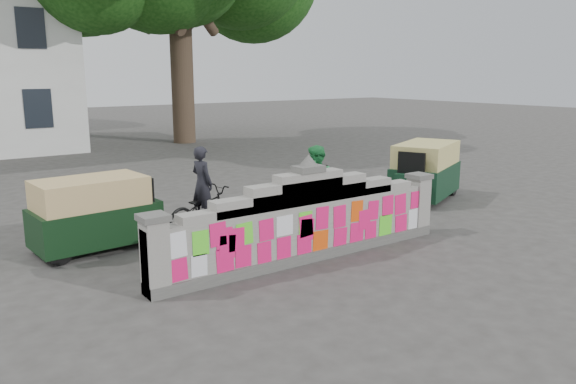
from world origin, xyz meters
The scene contains 7 objects.
ground centered at (0.00, 0.00, 0.00)m, with size 100.00×100.00×0.00m, color #383533.
parapet_wall centered at (0.00, -0.01, 0.75)m, with size 6.48×0.44×2.01m.
cyclist_bike centered at (-0.66, 2.99, 0.48)m, with size 0.64×1.84×0.97m, color black.
cyclist_rider centered at (-0.66, 2.99, 0.82)m, with size 0.60×0.39×1.64m, color black.
pedestrian centered at (1.70, 1.90, 0.92)m, with size 0.89×0.70×1.84m, color green.
rickshaw_left centered at (-3.03, 2.98, 0.75)m, with size 2.66×1.39×1.45m.
rickshaw_right centered at (5.73, 2.17, 0.82)m, with size 2.92×2.20×1.57m.
Camera 1 is at (-6.20, -8.01, 3.47)m, focal length 35.00 mm.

